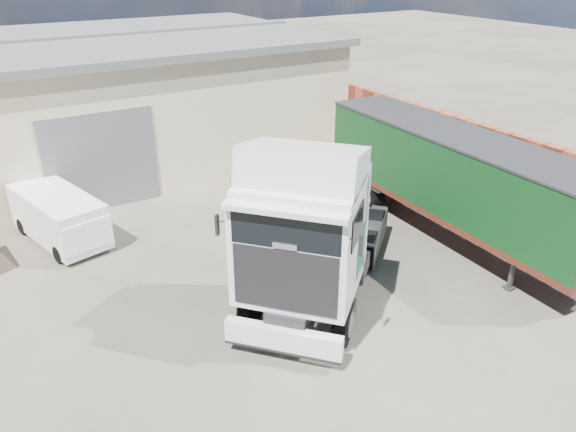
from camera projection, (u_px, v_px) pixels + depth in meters
ground at (296, 330)px, 14.19m from camera, size 120.00×120.00×0.00m
brick_boundary_wall at (451, 145)px, 23.69m from camera, size 0.35×26.00×2.50m
tractor_unit at (310, 238)px, 14.33m from camera, size 7.17×6.82×4.89m
box_trailer at (452, 174)px, 18.06m from camera, size 2.68×10.72×3.54m
panel_van at (61, 219)px, 18.13m from camera, size 2.52×4.24×1.62m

